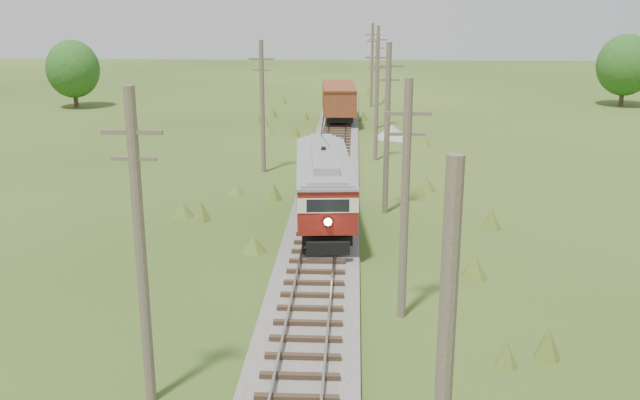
{
  "coord_description": "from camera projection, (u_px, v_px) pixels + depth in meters",
  "views": [
    {
      "loc": [
        1.54,
        -5.84,
        11.11
      ],
      "look_at": [
        0.0,
        24.97,
        2.37
      ],
      "focal_mm": 40.0,
      "sensor_mm": 36.0,
      "label": 1
    }
  ],
  "objects": [
    {
      "name": "railbed_main",
      "position": [
        328.0,
        194.0,
        41.33
      ],
      "size": [
        3.6,
        96.0,
        0.57
      ],
      "color": "#605B54",
      "rests_on": "ground"
    },
    {
      "name": "streetcar",
      "position": [
        323.0,
        180.0,
        35.32
      ],
      "size": [
        3.51,
        11.45,
        5.18
      ],
      "rotation": [
        0.0,
        0.0,
        0.08
      ],
      "color": "black",
      "rests_on": "ground"
    },
    {
      "name": "gondola",
      "position": [
        339.0,
        100.0,
        65.32
      ],
      "size": [
        3.4,
        9.08,
        2.97
      ],
      "rotation": [
        0.0,
        0.0,
        0.06
      ],
      "color": "black",
      "rests_on": "ground"
    },
    {
      "name": "gravel_pile",
      "position": [
        393.0,
        132.0,
        58.58
      ],
      "size": [
        3.03,
        3.21,
        1.1
      ],
      "color": "gray",
      "rests_on": "ground"
    },
    {
      "name": "utility_pole_r_2",
      "position": [
        405.0,
        199.0,
        24.64
      ],
      "size": [
        1.6,
        0.3,
        8.6
      ],
      "color": "brown",
      "rests_on": "ground"
    },
    {
      "name": "utility_pole_r_3",
      "position": [
        387.0,
        128.0,
        37.08
      ],
      "size": [
        1.6,
        0.3,
        9.0
      ],
      "color": "brown",
      "rests_on": "ground"
    },
    {
      "name": "utility_pole_r_4",
      "position": [
        377.0,
        100.0,
        49.67
      ],
      "size": [
        1.6,
        0.3,
        8.4
      ],
      "color": "brown",
      "rests_on": "ground"
    },
    {
      "name": "utility_pole_r_5",
      "position": [
        377.0,
        76.0,
        62.07
      ],
      "size": [
        1.6,
        0.3,
        8.9
      ],
      "color": "brown",
      "rests_on": "ground"
    },
    {
      "name": "utility_pole_r_6",
      "position": [
        372.0,
        64.0,
        74.6
      ],
      "size": [
        1.6,
        0.3,
        8.7
      ],
      "color": "brown",
      "rests_on": "ground"
    },
    {
      "name": "utility_pole_l_a",
      "position": [
        140.0,
        248.0,
        19.18
      ],
      "size": [
        1.6,
        0.3,
        9.0
      ],
      "color": "brown",
      "rests_on": "ground"
    },
    {
      "name": "utility_pole_l_b",
      "position": [
        262.0,
        106.0,
        46.16
      ],
      "size": [
        1.6,
        0.3,
        8.6
      ],
      "color": "brown",
      "rests_on": "ground"
    },
    {
      "name": "tree_mid_a",
      "position": [
        73.0,
        69.0,
        74.3
      ],
      "size": [
        5.46,
        5.46,
        7.03
      ],
      "color": "#38281C",
      "rests_on": "ground"
    },
    {
      "name": "tree_mid_b",
      "position": [
        625.0,
        65.0,
        75.27
      ],
      "size": [
        5.88,
        5.88,
        7.57
      ],
      "color": "#38281C",
      "rests_on": "ground"
    }
  ]
}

